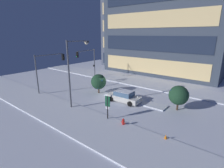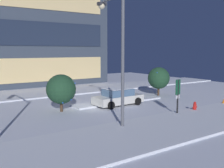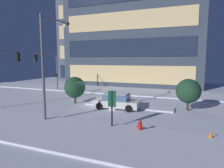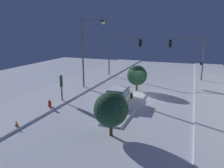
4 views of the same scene
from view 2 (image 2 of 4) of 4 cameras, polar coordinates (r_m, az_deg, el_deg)
name	(u,v)px [view 2 (image 2 of 4)]	position (r m, az deg, el deg)	size (l,w,h in m)	color
ground	(80,107)	(22.72, -6.79, -4.95)	(52.00, 52.00, 0.00)	silver
curb_strip_near	(148,131)	(15.98, 7.66, -9.92)	(52.00, 5.20, 0.14)	silver
curb_strip_far	(44,93)	(30.30, -14.25, -1.95)	(52.00, 5.20, 0.14)	silver
median_strip	(118,101)	(24.80, 1.35, -3.72)	(9.00, 1.80, 0.14)	silver
car_near	(118,97)	(23.30, 1.31, -2.82)	(4.56, 2.19, 1.49)	silver
street_lamp_arched	(116,42)	(16.73, 0.88, 8.81)	(0.64, 3.03, 8.06)	#565960
fire_hydrant	(195,107)	(22.04, 17.14, -4.62)	(0.48, 0.26, 0.77)	red
parking_info_sign	(178,93)	(20.30, 13.77, -1.78)	(0.55, 0.15, 2.63)	black
decorated_tree_median	(159,78)	(28.60, 9.87, 1.24)	(2.28, 2.32, 3.00)	#473323
decorated_tree_left_of_median	(61,89)	(21.10, -10.75, -1.09)	(2.30, 2.33, 2.92)	#473323
construction_cone	(224,102)	(25.59, 22.59, -3.47)	(0.36, 0.36, 0.55)	orange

